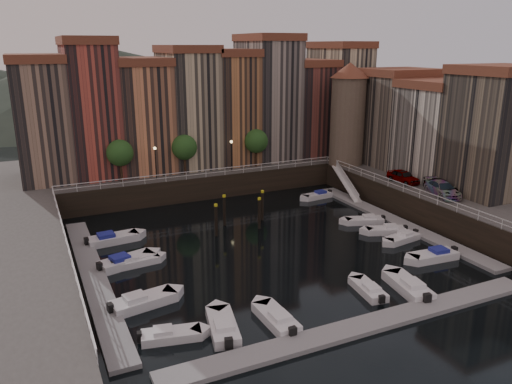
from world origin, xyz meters
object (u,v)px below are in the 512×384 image
car_a (403,177)px  mooring_pilings (241,213)px  boat_left_1 (142,301)px  corner_tower (348,113)px  car_c (443,190)px  gangway (346,182)px  boat_left_0 (170,335)px  car_b (441,187)px  boat_left_2 (135,262)px

car_a → mooring_pilings: bearing=173.8°
boat_left_1 → corner_tower: bearing=23.1°
boat_left_1 → car_c: car_c is taller
corner_tower → gangway: bearing=-122.8°
mooring_pilings → boat_left_0: bearing=-126.0°
boat_left_0 → car_c: size_ratio=0.81×
car_a → car_b: bearing=-80.4°
mooring_pilings → car_a: size_ratio=1.54×
car_a → car_b: size_ratio=1.06×
gangway → mooring_pilings: bearing=-163.9°
corner_tower → car_c: 18.50m
boat_left_1 → car_b: car_b is taller
gangway → car_c: car_c is taller
gangway → mooring_pilings: gangway is taller
car_c → mooring_pilings: bearing=174.1°
gangway → boat_left_2: (-29.50, -9.83, -1.58)m
mooring_pilings → car_b: bearing=-17.8°
mooring_pilings → corner_tower: bearing=25.3°
boat_left_1 → car_a: size_ratio=1.20×
boat_left_0 → car_c: 35.11m
corner_tower → mooring_pilings: 23.66m
boat_left_1 → boat_left_2: (1.11, 7.62, -0.07)m
corner_tower → car_b: corner_tower is taller
boat_left_0 → car_a: (33.33, 15.92, 3.43)m
corner_tower → boat_left_0: bearing=-140.4°
corner_tower → car_b: (1.47, -16.32, -6.51)m
boat_left_0 → boat_left_2: (0.42, 12.82, 0.01)m
corner_tower → car_a: size_ratio=3.11×
boat_left_0 → boat_left_2: 12.83m
car_b → car_c: 1.27m
boat_left_2 → mooring_pilings: bearing=16.1°
car_a → car_c: (0.20, -6.11, 0.02)m
mooring_pilings → boat_left_0: size_ratio=1.57×
car_b → boat_left_1: bearing=-167.5°
mooring_pilings → car_c: (20.65, -7.91, 2.13)m
gangway → boat_left_2: bearing=-161.6°
boat_left_1 → boat_left_2: boat_left_1 is taller
car_a → boat_left_1: bearing=-163.6°
boat_left_2 → car_b: size_ratio=1.05×
gangway → mooring_pilings: size_ratio=1.22×
boat_left_2 → car_a: (32.91, 3.10, 3.42)m
mooring_pilings → boat_left_0: 21.95m
gangway → boat_left_2: size_ratio=1.90×
boat_left_1 → car_a: (34.02, 10.72, 3.35)m
corner_tower → car_b: size_ratio=3.30×
car_c → boat_left_0: bearing=-148.7°
corner_tower → mooring_pilings: size_ratio=2.03×
corner_tower → car_b: bearing=-84.8°
boat_left_2 → car_c: car_c is taller
boat_left_0 → boat_left_1: boat_left_1 is taller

